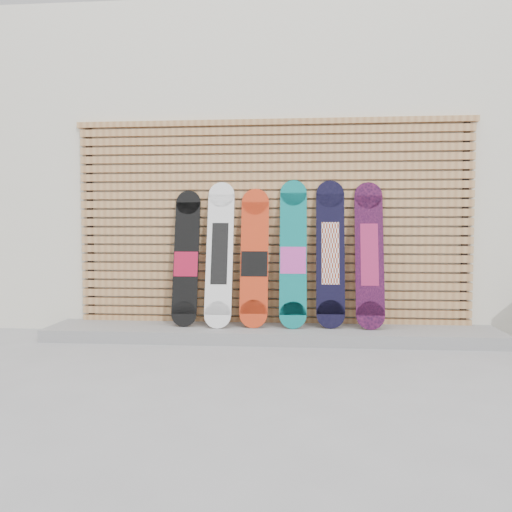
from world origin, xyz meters
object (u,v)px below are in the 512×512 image
at_px(snowboard_0, 186,258).
at_px(snowboard_5, 369,255).
at_px(snowboard_2, 254,258).
at_px(snowboard_1, 220,254).
at_px(snowboard_4, 330,253).
at_px(snowboard_3, 293,254).

relative_size(snowboard_0, snowboard_5, 0.95).
bearing_deg(snowboard_0, snowboard_2, -0.27).
distance_m(snowboard_1, snowboard_5, 1.54).
height_order(snowboard_1, snowboard_2, snowboard_1).
bearing_deg(snowboard_4, snowboard_1, -177.83).
distance_m(snowboard_0, snowboard_1, 0.37).
distance_m(snowboard_1, snowboard_4, 1.15).
relative_size(snowboard_1, snowboard_2, 1.05).
bearing_deg(snowboard_4, snowboard_5, -2.35).
xyz_separation_m(snowboard_0, snowboard_3, (1.12, -0.01, 0.05)).
bearing_deg(snowboard_4, snowboard_3, -176.58).
bearing_deg(snowboard_2, snowboard_1, -176.06).
distance_m(snowboard_3, snowboard_5, 0.78).
distance_m(snowboard_1, snowboard_3, 0.76).
distance_m(snowboard_0, snowboard_4, 1.51).
bearing_deg(snowboard_2, snowboard_5, 0.11).
bearing_deg(snowboard_5, snowboard_3, -179.51).
bearing_deg(snowboard_5, snowboard_4, 177.65).
xyz_separation_m(snowboard_2, snowboard_5, (1.18, 0.00, 0.04)).
height_order(snowboard_4, snowboard_5, snowboard_4).
xyz_separation_m(snowboard_0, snowboard_1, (0.36, -0.03, 0.05)).
relative_size(snowboard_2, snowboard_5, 0.96).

